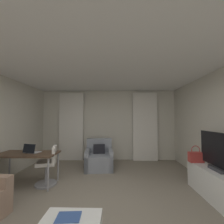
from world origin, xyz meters
The scene contains 13 objects.
ground_plane centered at (0.00, 0.00, 0.00)m, with size 12.00×12.00×0.00m, color gray.
wall_window centered at (0.00, 3.03, 1.30)m, with size 5.12×0.06×2.60m.
ceiling centered at (0.00, 0.00, 2.63)m, with size 5.12×6.12×0.06m, color white.
curtain_left_panel centered at (-1.38, 2.90, 1.25)m, with size 0.90×0.06×2.50m.
curtain_right_panel centered at (1.38, 2.90, 1.25)m, with size 0.90×0.06×2.50m.
armchair centered at (-0.23, 2.04, 0.29)m, with size 0.90×0.92×0.87m.
desk centered at (-1.76, 0.86, 0.67)m, with size 1.33×0.63×0.73m.
desk_chair centered at (-1.29, 0.90, 0.39)m, with size 0.49×0.49×0.88m.
laptop centered at (-1.68, 0.86, 0.78)m, with size 0.37×0.32×0.22m.
magazine_open centered at (-0.27, -0.76, 0.37)m, with size 0.29×0.22×0.01m.
tv_console centered at (2.22, 0.32, 0.28)m, with size 0.49×1.37×0.56m.
tv_flatscreen centered at (2.22, 0.30, 0.90)m, with size 0.20×1.02×0.71m.
handbag_primary centered at (2.09, 0.84, 0.68)m, with size 0.30×0.14×0.37m.
Camera 1 is at (0.29, -2.50, 1.53)m, focal length 23.22 mm.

